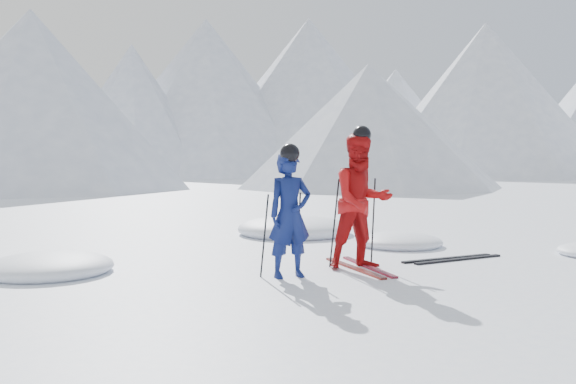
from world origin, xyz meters
name	(u,v)px	position (x,y,z in m)	size (l,w,h in m)	color
ground	(427,264)	(0.00, 0.00, 0.00)	(160.00, 160.00, 0.00)	white
mountain_range	(173,85)	(5.71, 35.31, 6.72)	(106.15, 62.94, 15.53)	#B2BCD1
skier_blue	(290,215)	(-2.28, -0.02, 0.83)	(0.60, 0.40, 1.66)	#0D1851
skier_red	(362,201)	(-1.07, 0.12, 0.96)	(0.94, 0.73, 1.93)	#A90D0E
pole_blue_left	(264,236)	(-2.58, 0.13, 0.55)	(0.02, 0.02, 1.11)	black
pole_blue_right	(298,233)	(-2.03, 0.23, 0.55)	(0.02, 0.02, 1.11)	black
pole_red_left	(334,223)	(-1.37, 0.37, 0.64)	(0.02, 0.02, 1.28)	black
pole_red_right	(373,222)	(-0.77, 0.27, 0.64)	(0.02, 0.02, 1.28)	black
ski_worn_left	(354,268)	(-1.19, 0.12, 0.01)	(0.09, 1.70, 0.03)	black
ski_worn_right	(368,267)	(-0.95, 0.12, 0.01)	(0.09, 1.70, 0.03)	black
ski_loose_a	(447,258)	(0.55, 0.19, 0.01)	(0.09, 1.70, 0.03)	black
ski_loose_b	(459,259)	(0.65, 0.04, 0.01)	(0.09, 1.70, 0.03)	black
snow_lumps	(291,244)	(-0.88, 2.80, 0.00)	(9.63, 6.39, 0.52)	white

